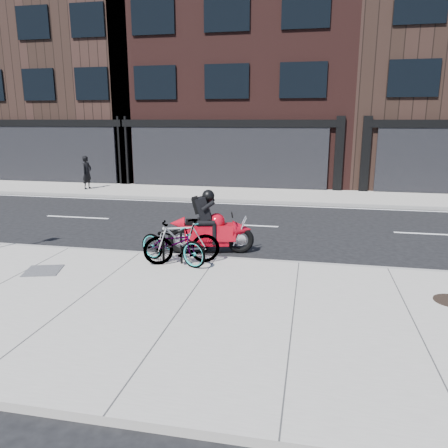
% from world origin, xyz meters
% --- Properties ---
extents(ground, '(120.00, 120.00, 0.00)m').
position_xyz_m(ground, '(0.00, 0.00, 0.00)').
color(ground, black).
rests_on(ground, ground).
extents(sidewalk_near, '(60.00, 6.00, 0.13)m').
position_xyz_m(sidewalk_near, '(0.00, -5.00, 0.07)').
color(sidewalk_near, gray).
rests_on(sidewalk_near, ground).
extents(sidewalk_far, '(60.00, 3.50, 0.13)m').
position_xyz_m(sidewalk_far, '(0.00, 7.75, 0.07)').
color(sidewalk_far, gray).
rests_on(sidewalk_far, ground).
extents(building_midwest, '(10.00, 10.00, 12.00)m').
position_xyz_m(building_midwest, '(-12.00, 14.50, 6.00)').
color(building_midwest, black).
rests_on(building_midwest, ground).
extents(building_center, '(12.00, 10.00, 14.50)m').
position_xyz_m(building_center, '(-2.00, 14.50, 7.25)').
color(building_center, black).
rests_on(building_center, ground).
extents(bike_rack, '(0.49, 0.08, 0.81)m').
position_xyz_m(bike_rack, '(-0.92, -2.60, 0.61)').
color(bike_rack, black).
rests_on(bike_rack, sidewalk_near).
extents(bicycle_front, '(1.97, 1.26, 0.98)m').
position_xyz_m(bicycle_front, '(-0.91, -2.60, 0.62)').
color(bicycle_front, gray).
rests_on(bicycle_front, sidewalk_near).
extents(bicycle_rear, '(1.84, 1.10, 1.07)m').
position_xyz_m(bicycle_rear, '(-0.69, -2.60, 0.67)').
color(bicycle_rear, gray).
rests_on(bicycle_rear, sidewalk_near).
extents(motorcycle, '(2.25, 0.82, 1.70)m').
position_xyz_m(motorcycle, '(-0.22, -1.21, 0.69)').
color(motorcycle, black).
rests_on(motorcycle, ground).
extents(pedestrian, '(0.47, 0.64, 1.60)m').
position_xyz_m(pedestrian, '(-8.52, 7.45, 0.93)').
color(pedestrian, black).
rests_on(pedestrian, sidewalk_far).
extents(utility_grate, '(0.93, 0.93, 0.02)m').
position_xyz_m(utility_grate, '(-3.60, -3.71, 0.14)').
color(utility_grate, '#4C4C4F').
rests_on(utility_grate, sidewalk_near).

